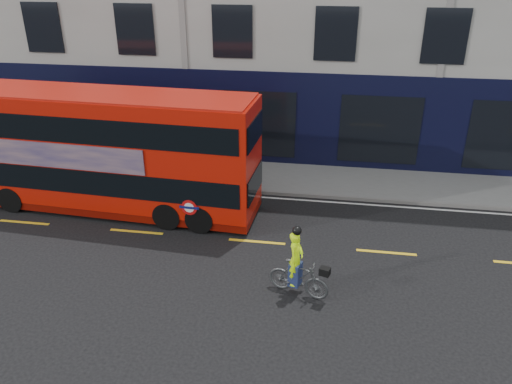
# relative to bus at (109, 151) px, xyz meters

# --- Properties ---
(ground) EXTENTS (120.00, 120.00, 0.00)m
(ground) POSITION_rel_bus_xyz_m (1.38, -3.08, -2.14)
(ground) COLOR black
(ground) RESTS_ON ground
(pavement) EXTENTS (60.00, 3.00, 0.12)m
(pavement) POSITION_rel_bus_xyz_m (1.38, 3.42, -2.08)
(pavement) COLOR gray
(pavement) RESTS_ON ground
(kerb) EXTENTS (60.00, 0.12, 0.13)m
(kerb) POSITION_rel_bus_xyz_m (1.38, 1.92, -2.07)
(kerb) COLOR slate
(kerb) RESTS_ON ground
(road_edge_line) EXTENTS (58.00, 0.10, 0.01)m
(road_edge_line) POSITION_rel_bus_xyz_m (1.38, 1.62, -2.13)
(road_edge_line) COLOR silver
(road_edge_line) RESTS_ON ground
(lane_dashes) EXTENTS (58.00, 0.12, 0.01)m
(lane_dashes) POSITION_rel_bus_xyz_m (1.38, -1.58, -2.13)
(lane_dashes) COLOR yellow
(lane_dashes) RESTS_ON ground
(bus) EXTENTS (10.46, 2.93, 4.17)m
(bus) POSITION_rel_bus_xyz_m (0.00, 0.00, 0.00)
(bus) COLOR red
(bus) RESTS_ON ground
(cyclist) EXTENTS (1.75, 0.96, 2.04)m
(cyclist) POSITION_rel_bus_xyz_m (6.86, -4.05, -1.46)
(cyclist) COLOR #484B4D
(cyclist) RESTS_ON ground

